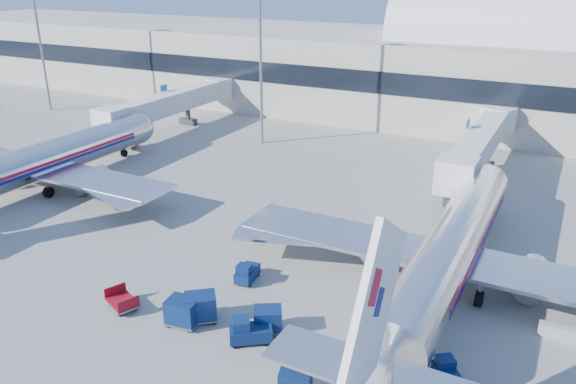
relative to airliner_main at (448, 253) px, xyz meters
The scene contains 17 objects.
ground 11.35m from the airliner_main, 155.75° to the right, with size 260.00×260.00×0.00m, color gray.
terminal 56.80m from the airliner_main, 114.64° to the left, with size 170.00×28.15×21.00m.
airliner_main is the anchor object (origin of this frame).
airliner_mid 42.00m from the airliner_main, behind, with size 32.00×37.26×12.07m.
jetbridge_near 26.43m from the airliner_main, 95.22° to the left, with size 4.40×27.50×6.25m.
jetbridge_mid 51.62m from the airliner_main, 149.36° to the left, with size 4.40×27.50×6.25m.
mast_far_west 75.44m from the airliner_main, 159.99° to the left, with size 2.00×1.20×22.60m.
mast_west 41.12m from the airliner_main, 139.64° to the left, with size 2.00×1.20×22.60m.
barrier_near 8.74m from the airliner_main, 17.39° to the right, with size 3.00×0.55×0.90m, color #9E9E96.
tug_lead 15.05m from the airliner_main, 128.03° to the right, with size 2.87×2.57×1.69m.
tug_right 10.40m from the airliner_main, 75.69° to the right, with size 2.19×2.42×1.43m.
tug_left 14.46m from the airliner_main, 156.90° to the right, with size 1.49×2.48×1.52m.
cart_train_a 13.57m from the airliner_main, 130.33° to the right, with size 2.30×2.15×1.63m.
cart_train_b 17.40m from the airliner_main, 139.49° to the right, with size 2.67×2.59×1.87m.
cart_train_c 18.55m from the airliner_main, 138.71° to the right, with size 2.29×1.87×1.84m.
cart_solo_near 15.35m from the airliner_main, 107.35° to the right, with size 2.11×1.82×1.58m.
cart_open_red 22.65m from the airliner_main, 146.01° to the right, with size 2.71×2.35×0.61m.
Camera 1 is at (16.40, -31.57, 21.45)m, focal length 35.00 mm.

